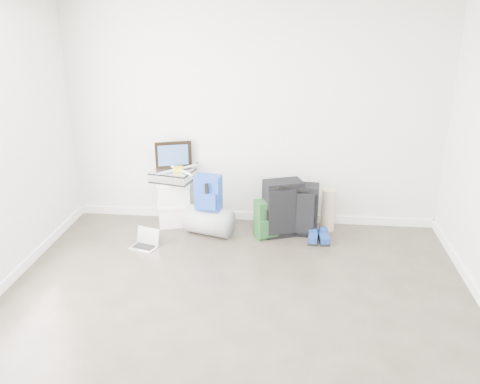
# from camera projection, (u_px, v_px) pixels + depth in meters

# --- Properties ---
(ground) EXTENTS (5.00, 5.00, 0.00)m
(ground) POSITION_uv_depth(u_px,v_px,m) (227.00, 342.00, 4.15)
(ground) COLOR #342D25
(ground) RESTS_ON ground
(room_envelope) EXTENTS (4.52, 5.02, 2.71)m
(room_envelope) POSITION_uv_depth(u_px,v_px,m) (225.00, 137.00, 3.56)
(room_envelope) COLOR silver
(room_envelope) RESTS_ON ground
(boxes_stack) EXTENTS (0.47, 0.42, 0.57)m
(boxes_stack) POSITION_uv_depth(u_px,v_px,m) (174.00, 203.00, 6.25)
(boxes_stack) COLOR white
(boxes_stack) RESTS_ON ground
(briefcase) EXTENTS (0.53, 0.44, 0.14)m
(briefcase) POSITION_uv_depth(u_px,v_px,m) (172.00, 176.00, 6.12)
(briefcase) COLOR #B2B2B7
(briefcase) RESTS_ON boxes_stack
(painting) EXTENTS (0.43, 0.17, 0.33)m
(painting) POSITION_uv_depth(u_px,v_px,m) (173.00, 155.00, 6.13)
(painting) COLOR black
(painting) RESTS_ON briefcase
(drone) EXTENTS (0.43, 0.43, 0.05)m
(drone) POSITION_uv_depth(u_px,v_px,m) (178.00, 169.00, 6.06)
(drone) COLOR gold
(drone) RESTS_ON briefcase
(duffel_bag) EXTENTS (0.61, 0.48, 0.33)m
(duffel_bag) POSITION_uv_depth(u_px,v_px,m) (209.00, 221.00, 6.02)
(duffel_bag) COLOR gray
(duffel_bag) RESTS_ON ground
(blue_backpack) EXTENTS (0.32, 0.25, 0.41)m
(blue_backpack) POSITION_uv_depth(u_px,v_px,m) (208.00, 193.00, 5.86)
(blue_backpack) COLOR #1939A3
(blue_backpack) RESTS_ON duffel_bag
(large_suitcase) EXTENTS (0.49, 0.41, 0.67)m
(large_suitcase) POSITION_uv_depth(u_px,v_px,m) (282.00, 208.00, 5.94)
(large_suitcase) COLOR black
(large_suitcase) RESTS_ON ground
(green_backpack) EXTENTS (0.37, 0.35, 0.45)m
(green_backpack) POSITION_uv_depth(u_px,v_px,m) (269.00, 219.00, 5.94)
(green_backpack) COLOR #163D1B
(green_backpack) RESTS_ON ground
(carry_on) EXTENTS (0.41, 0.28, 0.62)m
(carry_on) POSITION_uv_depth(u_px,v_px,m) (301.00, 210.00, 5.97)
(carry_on) COLOR black
(carry_on) RESTS_ON ground
(shoes) EXTENTS (0.26, 0.29, 0.09)m
(shoes) POSITION_uv_depth(u_px,v_px,m) (318.00, 238.00, 5.88)
(shoes) COLOR black
(shoes) RESTS_ON ground
(rolled_rug) EXTENTS (0.17, 0.17, 0.52)m
(rolled_rug) POSITION_uv_depth(u_px,v_px,m) (328.00, 210.00, 6.11)
(rolled_rug) COLOR tan
(rolled_rug) RESTS_ON ground
(laptop) EXTENTS (0.33, 0.28, 0.20)m
(laptop) POSITION_uv_depth(u_px,v_px,m) (146.00, 242.00, 5.75)
(laptop) COLOR silver
(laptop) RESTS_ON ground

